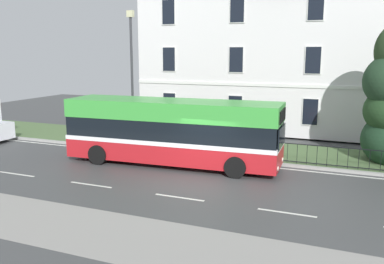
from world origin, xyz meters
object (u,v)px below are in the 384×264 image
litter_bin (168,139)px  georgian_townhouse (287,39)px  street_lamp_post (132,70)px  single_decker_bus (172,131)px

litter_bin → georgian_townhouse: bearing=65.8°
street_lamp_post → litter_bin: bearing=-9.3°
single_decker_bus → street_lamp_post: street_lamp_post is taller
street_lamp_post → litter_bin: (2.41, -0.39, -3.72)m
street_lamp_post → litter_bin: street_lamp_post is taller
georgian_townhouse → single_decker_bus: size_ratio=1.83×
street_lamp_post → single_decker_bus: bearing=-36.4°
georgian_townhouse → single_decker_bus: 13.60m
georgian_townhouse → litter_bin: (-4.50, -10.00, -5.61)m
georgian_townhouse → single_decker_bus: bearing=-104.1°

